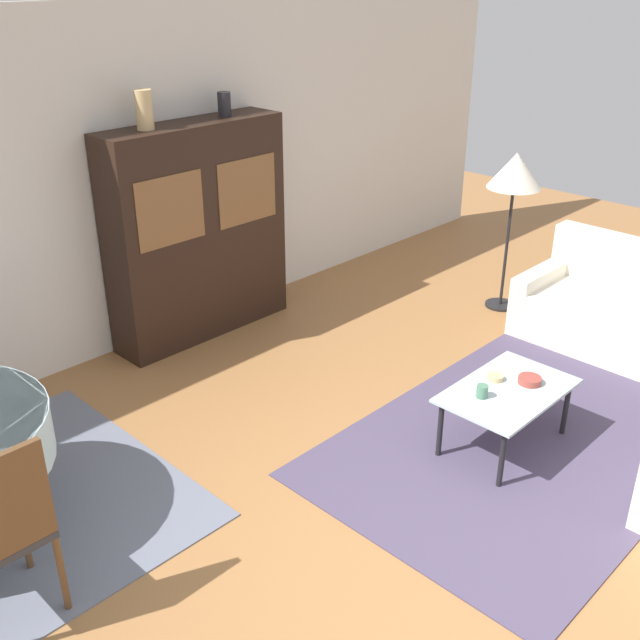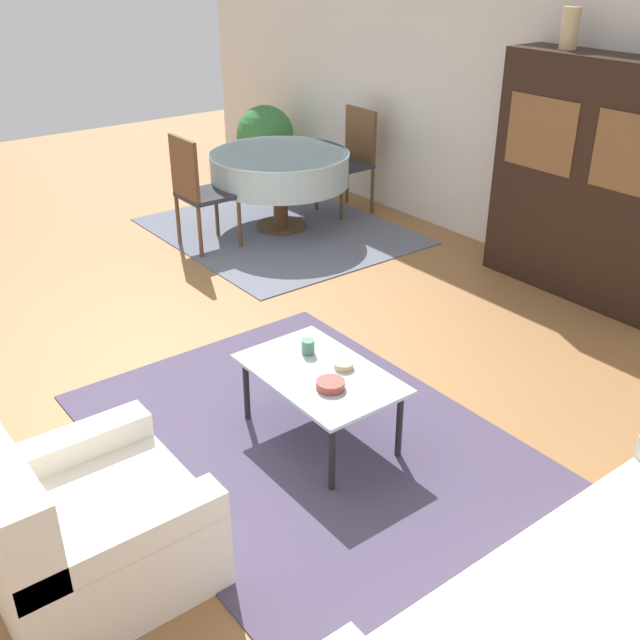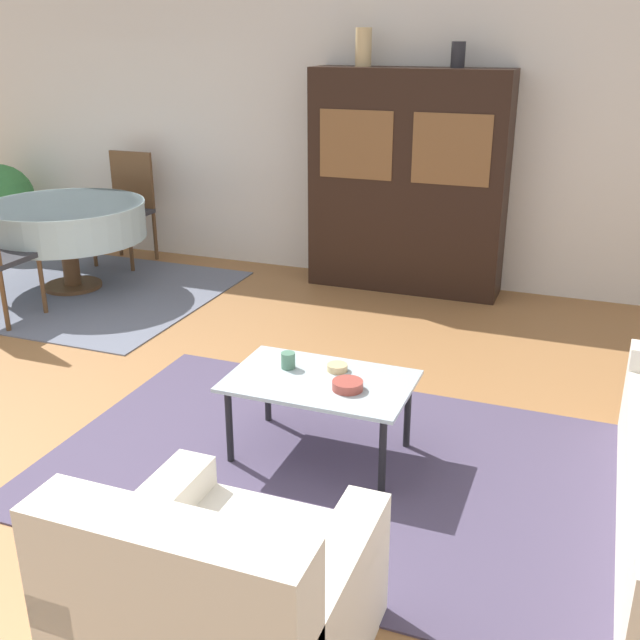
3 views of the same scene
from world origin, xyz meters
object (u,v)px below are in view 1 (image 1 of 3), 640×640
(display_cabinet, at_px, (198,232))
(bowl_small, at_px, (495,377))
(vase_short, at_px, (224,104))
(vase_tall, at_px, (144,110))
(coffee_table, at_px, (507,395))
(floor_lamp, at_px, (515,175))
(cup, at_px, (482,391))
(bowl, at_px, (530,380))

(display_cabinet, relative_size, bowl_small, 16.97)
(vase_short, bearing_deg, vase_tall, 180.00)
(vase_tall, bearing_deg, coffee_table, -75.87)
(floor_lamp, relative_size, bowl_small, 13.66)
(cup, height_order, bowl, cup)
(display_cabinet, xyz_separation_m, bowl_small, (0.36, -2.70, -0.45))
(bowl_small, xyz_separation_m, vase_tall, (-0.76, 2.70, 1.50))
(vase_tall, bearing_deg, cup, -79.54)
(vase_short, bearing_deg, coffee_table, -90.86)
(vase_tall, bearing_deg, vase_short, 0.00)
(cup, bearing_deg, vase_short, 84.93)
(bowl, distance_m, bowl_small, 0.22)
(vase_tall, bearing_deg, bowl, -73.09)
(bowl, height_order, vase_short, vase_short)
(bowl, bearing_deg, floor_lamp, 35.87)
(display_cabinet, bearing_deg, coffee_table, -83.73)
(display_cabinet, xyz_separation_m, vase_tall, (-0.40, 0.00, 1.04))
(coffee_table, distance_m, bowl_small, 0.15)
(coffee_table, height_order, display_cabinet, display_cabinet)
(floor_lamp, distance_m, vase_short, 2.56)
(coffee_table, distance_m, vase_tall, 3.30)
(floor_lamp, xyz_separation_m, vase_tall, (-2.65, 1.60, 0.69))
(vase_tall, relative_size, vase_short, 1.53)
(coffee_table, bearing_deg, vase_short, 89.14)
(bowl_small, distance_m, vase_tall, 3.18)
(bowl, height_order, bowl_small, bowl)
(cup, distance_m, vase_short, 3.11)
(coffee_table, xyz_separation_m, floor_lamp, (1.94, 1.22, 0.87))
(bowl_small, height_order, vase_short, vase_short)
(cup, bearing_deg, vase_tall, 100.46)
(floor_lamp, relative_size, cup, 17.08)
(floor_lamp, bearing_deg, vase_tall, 148.87)
(floor_lamp, height_order, vase_short, vase_short)
(coffee_table, distance_m, vase_short, 3.20)
(vase_tall, bearing_deg, floor_lamp, -31.13)
(bowl_small, height_order, vase_tall, vase_tall)
(display_cabinet, relative_size, floor_lamp, 1.24)
(bowl_small, bearing_deg, bowl, -57.24)
(bowl, bearing_deg, coffee_table, 160.67)
(display_cabinet, bearing_deg, floor_lamp, -35.42)
(cup, bearing_deg, floor_lamp, 28.34)
(display_cabinet, xyz_separation_m, cup, (0.11, -2.75, -0.43))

